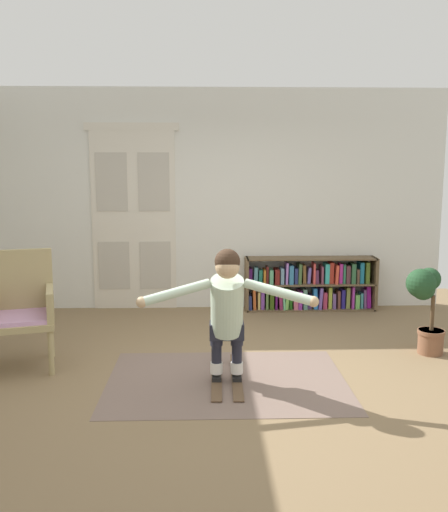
# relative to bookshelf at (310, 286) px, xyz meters

# --- Properties ---
(ground_plane) EXTENTS (7.20, 7.20, 0.00)m
(ground_plane) POSITION_rel_bookshelf_xyz_m (-1.21, -2.39, -0.32)
(ground_plane) COLOR olive
(back_wall) EXTENTS (6.00, 0.10, 2.90)m
(back_wall) POSITION_rel_bookshelf_xyz_m (-1.21, 0.21, 1.13)
(back_wall) COLOR silver
(back_wall) RESTS_ON ground
(double_door) EXTENTS (1.22, 0.05, 2.45)m
(double_door) POSITION_rel_bookshelf_xyz_m (-2.33, 0.15, 0.91)
(double_door) COLOR beige
(double_door) RESTS_ON ground
(rug) EXTENTS (2.12, 1.53, 0.01)m
(rug) POSITION_rel_bookshelf_xyz_m (-1.20, -2.50, -0.32)
(rug) COLOR #756055
(rug) RESTS_ON ground
(bookshelf) EXTENTS (1.74, 0.30, 0.70)m
(bookshelf) POSITION_rel_bookshelf_xyz_m (0.00, 0.00, 0.00)
(bookshelf) COLOR brown
(bookshelf) RESTS_ON ground
(wicker_chair) EXTENTS (0.73, 0.73, 1.10)m
(wicker_chair) POSITION_rel_bookshelf_xyz_m (-3.13, -2.04, 0.26)
(wicker_chair) COLOR tan
(wicker_chair) RESTS_ON ground
(potted_plant) EXTENTS (0.41, 0.36, 0.88)m
(potted_plant) POSITION_rel_bookshelf_xyz_m (0.85, -1.78, 0.25)
(potted_plant) COLOR brown
(potted_plant) RESTS_ON ground
(skis_pair) EXTENTS (0.29, 0.98, 0.07)m
(skis_pair) POSITION_rel_bookshelf_xyz_m (-1.20, -2.46, -0.30)
(skis_pair) COLOR brown
(skis_pair) RESTS_ON rug
(person_skier) EXTENTS (1.46, 0.58, 1.16)m
(person_skier) POSITION_rel_bookshelf_xyz_m (-1.20, -2.64, 0.41)
(person_skier) COLOR white
(person_skier) RESTS_ON skis_pair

